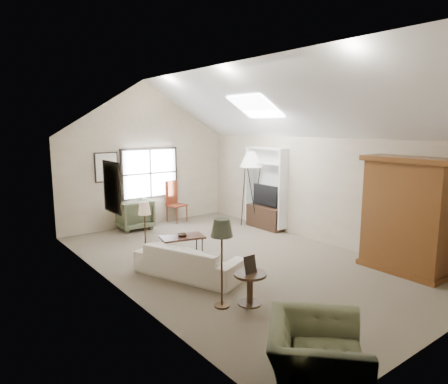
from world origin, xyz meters
TOP-DOWN VIEW (x-y plane):
  - room_shell at (0.00, 0.00)m, footprint 5.01×8.01m
  - window at (0.10, 3.96)m, footprint 1.72×0.08m
  - skylight at (1.30, 0.90)m, footprint 0.80×1.20m
  - wall_art at (-1.88, 1.94)m, footprint 1.97×3.71m
  - armoire at (2.18, -2.40)m, footprint 0.60×1.50m
  - tv_alcove at (2.34, 1.60)m, footprint 0.32×1.30m
  - media_console at (2.32, 1.60)m, footprint 0.34×1.18m
  - tv_panel at (2.32, 1.60)m, footprint 0.05×0.90m
  - sofa at (-1.20, -0.11)m, footprint 1.51×2.20m
  - armchair_near at (-1.91, -3.70)m, footprint 1.50×1.50m
  - armchair_far at (-0.56, 3.70)m, footprint 0.89×0.91m
  - coffee_table at (-0.75, 0.87)m, footprint 0.99×0.70m
  - bowl at (-0.75, 0.87)m, footprint 0.26×0.26m
  - side_table at (-1.10, -1.71)m, footprint 0.67×0.67m
  - side_chair at (0.79, 3.70)m, footprint 0.56×0.56m
  - tripod_lamp at (2.20, 2.06)m, footprint 0.78×0.78m
  - dark_lamp at (-1.50, -1.51)m, footprint 0.45×0.45m
  - tan_lamp at (-1.50, 1.09)m, footprint 0.33×0.33m

SIDE VIEW (x-z plane):
  - coffee_table at x=-0.75m, z-range 0.00..0.46m
  - side_table at x=-1.10m, z-range 0.00..0.51m
  - sofa at x=-1.20m, z-range 0.00..0.60m
  - media_console at x=2.32m, z-range 0.00..0.60m
  - armchair_near at x=-1.91m, z-range 0.00..0.74m
  - armchair_far at x=-0.56m, z-range 0.00..0.82m
  - bowl at x=-0.75m, z-range 0.46..0.51m
  - side_chair at x=0.79m, z-range 0.00..1.19m
  - tan_lamp at x=-1.50m, z-range 0.00..1.28m
  - dark_lamp at x=-1.50m, z-range 0.00..1.43m
  - tv_panel at x=2.32m, z-range 0.65..1.20m
  - tripod_lamp at x=2.20m, z-range 0.00..2.12m
  - armoire at x=2.18m, z-range 0.00..2.20m
  - tv_alcove at x=2.34m, z-range 0.10..2.20m
  - window at x=0.10m, z-range 0.74..2.16m
  - wall_art at x=-1.88m, z-range 1.29..2.17m
  - room_shell at x=0.00m, z-range 1.21..5.21m
  - skylight at x=1.30m, z-range 2.96..3.48m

